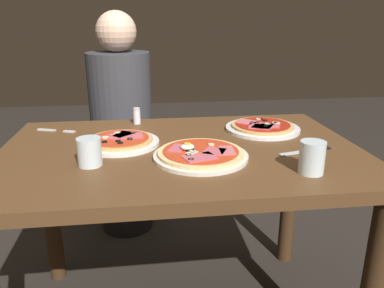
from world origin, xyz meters
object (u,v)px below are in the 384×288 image
(water_glass_near, at_px, (90,154))
(fork, at_px, (53,130))
(pizza_across_left, at_px, (120,141))
(dining_table, at_px, (181,179))
(pizza_across_right, at_px, (262,127))
(salt_shaker, at_px, (137,116))
(pizza_foreground, at_px, (201,154))
(water_glass_far, at_px, (312,160))
(diner_person, at_px, (122,132))
(knife, at_px, (309,151))

(water_glass_near, xyz_separation_m, fork, (-0.19, 0.39, -0.03))
(water_glass_near, bearing_deg, pizza_across_left, 66.81)
(dining_table, bearing_deg, pizza_across_right, 26.89)
(dining_table, height_order, salt_shaker, salt_shaker)
(pizza_foreground, distance_m, salt_shaker, 0.48)
(water_glass_near, bearing_deg, dining_table, 23.19)
(pizza_across_right, height_order, water_glass_far, water_glass_far)
(water_glass_far, height_order, diner_person, diner_person)
(water_glass_far, bearing_deg, pizza_foreground, 151.72)
(pizza_foreground, height_order, diner_person, diner_person)
(dining_table, height_order, water_glass_near, water_glass_near)
(knife, bearing_deg, dining_table, 167.71)
(diner_person, bearing_deg, pizza_foreground, 108.63)
(water_glass_far, relative_size, fork, 0.61)
(salt_shaker, xyz_separation_m, diner_person, (-0.09, 0.43, -0.20))
(pizza_across_left, bearing_deg, water_glass_far, -30.62)
(pizza_foreground, xyz_separation_m, water_glass_far, (0.29, -0.16, 0.03))
(pizza_across_left, distance_m, knife, 0.64)
(dining_table, xyz_separation_m, pizza_across_right, (0.34, 0.17, 0.13))
(fork, bearing_deg, water_glass_near, -63.90)
(pizza_across_right, bearing_deg, pizza_across_left, -168.79)
(pizza_across_left, bearing_deg, diner_person, 92.91)
(fork, bearing_deg, pizza_foreground, -35.00)
(pizza_foreground, relative_size, knife, 1.55)
(pizza_across_right, height_order, water_glass_near, water_glass_near)
(pizza_across_left, distance_m, water_glass_far, 0.64)
(fork, distance_m, knife, 0.96)
(pizza_across_left, bearing_deg, water_glass_near, -113.19)
(pizza_across_right, bearing_deg, fork, 173.50)
(pizza_foreground, bearing_deg, pizza_across_left, 146.84)
(pizza_across_right, distance_m, diner_person, 0.85)
(water_glass_far, xyz_separation_m, diner_person, (-0.59, 1.02, -0.21))
(salt_shaker, bearing_deg, pizza_across_right, -17.88)
(dining_table, distance_m, fork, 0.55)
(pizza_foreground, xyz_separation_m, water_glass_near, (-0.34, -0.02, 0.02))
(dining_table, relative_size, knife, 6.25)
(water_glass_near, height_order, fork, water_glass_near)
(pizza_across_left, height_order, salt_shaker, salt_shaker)
(water_glass_far, height_order, knife, water_glass_far)
(salt_shaker, bearing_deg, fork, -168.62)
(water_glass_far, bearing_deg, fork, 147.29)
(water_glass_near, bearing_deg, diner_person, 87.14)
(water_glass_far, bearing_deg, pizza_across_right, 90.88)
(fork, bearing_deg, pizza_across_left, -36.69)
(pizza_across_right, distance_m, water_glass_far, 0.43)
(water_glass_far, bearing_deg, water_glass_near, 167.50)
(dining_table, bearing_deg, fork, 150.84)
(water_glass_near, distance_m, knife, 0.70)
(pizza_across_right, xyz_separation_m, fork, (-0.81, 0.09, -0.01))
(pizza_across_right, relative_size, salt_shaker, 4.31)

